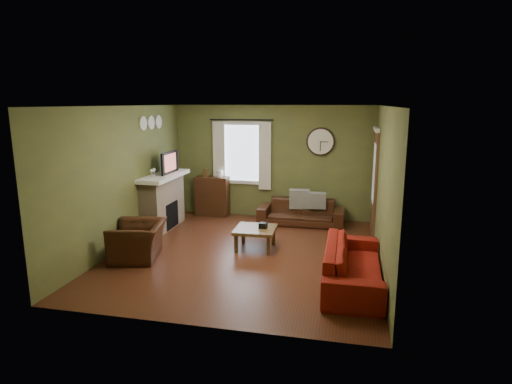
% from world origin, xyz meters
% --- Properties ---
extents(floor, '(4.60, 5.20, 0.00)m').
position_xyz_m(floor, '(0.00, 0.00, 0.00)').
color(floor, '#492314').
rests_on(floor, ground).
extents(ceiling, '(4.60, 5.20, 0.00)m').
position_xyz_m(ceiling, '(0.00, 0.00, 2.60)').
color(ceiling, white).
rests_on(ceiling, ground).
extents(wall_left, '(0.00, 5.20, 2.60)m').
position_xyz_m(wall_left, '(-2.30, 0.00, 1.30)').
color(wall_left, '#5A6332').
rests_on(wall_left, ground).
extents(wall_right, '(0.00, 5.20, 2.60)m').
position_xyz_m(wall_right, '(2.30, 0.00, 1.30)').
color(wall_right, '#5A6332').
rests_on(wall_right, ground).
extents(wall_back, '(4.60, 0.00, 2.60)m').
position_xyz_m(wall_back, '(0.00, 2.60, 1.30)').
color(wall_back, '#5A6332').
rests_on(wall_back, ground).
extents(wall_front, '(4.60, 0.00, 2.60)m').
position_xyz_m(wall_front, '(0.00, -2.60, 1.30)').
color(wall_front, '#5A6332').
rests_on(wall_front, ground).
extents(fireplace, '(0.40, 1.40, 1.10)m').
position_xyz_m(fireplace, '(-2.10, 1.15, 0.55)').
color(fireplace, tan).
rests_on(fireplace, floor).
extents(firebox, '(0.04, 0.60, 0.55)m').
position_xyz_m(firebox, '(-1.91, 1.15, 0.30)').
color(firebox, black).
rests_on(firebox, fireplace).
extents(mantel, '(0.58, 1.60, 0.08)m').
position_xyz_m(mantel, '(-2.07, 1.15, 1.14)').
color(mantel, white).
rests_on(mantel, fireplace).
extents(tv, '(0.08, 0.60, 0.35)m').
position_xyz_m(tv, '(-2.05, 1.30, 1.35)').
color(tv, black).
rests_on(tv, mantel).
extents(tv_screen, '(0.02, 0.62, 0.36)m').
position_xyz_m(tv_screen, '(-1.97, 1.30, 1.41)').
color(tv_screen, '#994C3F').
rests_on(tv_screen, mantel).
extents(medallion_left, '(0.28, 0.28, 0.03)m').
position_xyz_m(medallion_left, '(-2.28, 0.80, 2.25)').
color(medallion_left, white).
rests_on(medallion_left, wall_left).
extents(medallion_mid, '(0.28, 0.28, 0.03)m').
position_xyz_m(medallion_mid, '(-2.28, 1.15, 2.25)').
color(medallion_mid, white).
rests_on(medallion_mid, wall_left).
extents(medallion_right, '(0.28, 0.28, 0.03)m').
position_xyz_m(medallion_right, '(-2.28, 1.50, 2.25)').
color(medallion_right, white).
rests_on(medallion_right, wall_left).
extents(window_pane, '(1.00, 0.02, 1.30)m').
position_xyz_m(window_pane, '(-0.70, 2.58, 1.50)').
color(window_pane, silver).
rests_on(window_pane, wall_back).
extents(curtain_rod, '(0.03, 0.03, 1.50)m').
position_xyz_m(curtain_rod, '(-0.70, 2.48, 2.27)').
color(curtain_rod, black).
rests_on(curtain_rod, wall_back).
extents(curtain_left, '(0.28, 0.04, 1.55)m').
position_xyz_m(curtain_left, '(-1.25, 2.48, 1.45)').
color(curtain_left, silver).
rests_on(curtain_left, wall_back).
extents(curtain_right, '(0.28, 0.04, 1.55)m').
position_xyz_m(curtain_right, '(-0.15, 2.48, 1.45)').
color(curtain_right, silver).
rests_on(curtain_right, wall_back).
extents(wall_clock, '(0.64, 0.06, 0.64)m').
position_xyz_m(wall_clock, '(1.10, 2.55, 1.80)').
color(wall_clock, white).
rests_on(wall_clock, wall_back).
extents(door, '(0.05, 0.90, 2.10)m').
position_xyz_m(door, '(2.27, 1.85, 1.05)').
color(door, brown).
rests_on(door, floor).
extents(bookshelf, '(0.79, 0.34, 0.94)m').
position_xyz_m(bookshelf, '(-1.41, 2.41, 0.47)').
color(bookshelf, '#381F10').
rests_on(bookshelf, floor).
extents(book, '(0.19, 0.25, 0.02)m').
position_xyz_m(book, '(-1.32, 2.52, 0.96)').
color(book, '#4F3A1D').
rests_on(book, bookshelf).
extents(sofa_brown, '(1.88, 0.73, 0.55)m').
position_xyz_m(sofa_brown, '(0.75, 2.11, 0.27)').
color(sofa_brown, '#331A0E').
rests_on(sofa_brown, floor).
extents(pillow_left, '(0.38, 0.14, 0.37)m').
position_xyz_m(pillow_left, '(1.10, 2.13, 0.55)').
color(pillow_left, gray).
rests_on(pillow_left, sofa_brown).
extents(pillow_right, '(0.46, 0.19, 0.44)m').
position_xyz_m(pillow_right, '(0.69, 2.19, 0.55)').
color(pillow_right, gray).
rests_on(pillow_right, sofa_brown).
extents(sofa_red, '(0.82, 2.10, 0.61)m').
position_xyz_m(sofa_red, '(1.87, -0.92, 0.31)').
color(sofa_red, maroon).
rests_on(sofa_red, floor).
extents(armchair, '(1.04, 1.13, 0.63)m').
position_xyz_m(armchair, '(-1.76, -0.63, 0.31)').
color(armchair, '#331A0E').
rests_on(armchair, floor).
extents(coffee_table, '(0.76, 0.76, 0.39)m').
position_xyz_m(coffee_table, '(0.11, 0.30, 0.20)').
color(coffee_table, '#4F3A1D').
rests_on(coffee_table, floor).
extents(tissue_box, '(0.15, 0.15, 0.10)m').
position_xyz_m(tissue_box, '(0.25, 0.32, 0.40)').
color(tissue_box, black).
rests_on(tissue_box, coffee_table).
extents(wine_glass_a, '(0.07, 0.07, 0.19)m').
position_xyz_m(wine_glass_a, '(-2.05, 0.59, 1.27)').
color(wine_glass_a, white).
rests_on(wine_glass_a, mantel).
extents(wine_glass_b, '(0.07, 0.07, 0.19)m').
position_xyz_m(wine_glass_b, '(-2.05, 0.71, 1.28)').
color(wine_glass_b, white).
rests_on(wine_glass_b, mantel).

